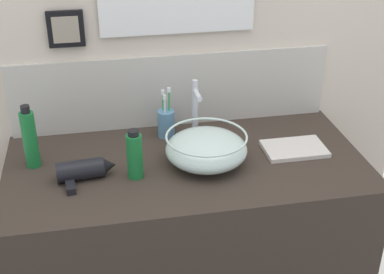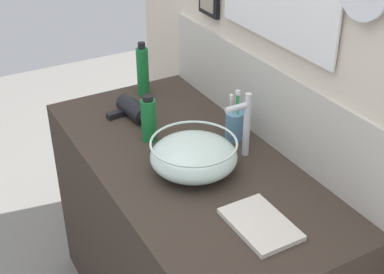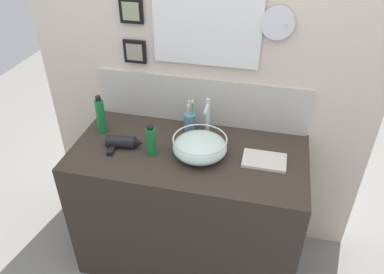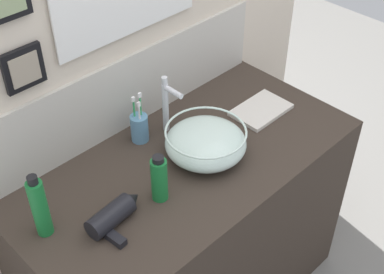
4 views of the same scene
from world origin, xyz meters
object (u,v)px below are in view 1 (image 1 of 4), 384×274
(hair_drier, at_px, (84,170))
(hand_towel, at_px, (294,149))
(glass_bowl_sink, at_px, (206,149))
(spray_bottle, at_px, (30,138))
(lotion_bottle, at_px, (135,155))
(faucet, at_px, (196,106))
(toothbrush_cup, at_px, (166,123))

(hair_drier, height_order, hand_towel, hair_drier)
(glass_bowl_sink, xyz_separation_m, spray_bottle, (-0.60, 0.10, 0.05))
(lotion_bottle, distance_m, hand_towel, 0.61)
(spray_bottle, xyz_separation_m, hand_towel, (0.95, -0.07, -0.10))
(faucet, xyz_separation_m, lotion_bottle, (-0.26, -0.24, -0.05))
(glass_bowl_sink, xyz_separation_m, toothbrush_cup, (-0.11, 0.23, -0.00))
(hand_towel, bearing_deg, faucet, 153.38)
(toothbrush_cup, height_order, spray_bottle, spray_bottle)
(hair_drier, xyz_separation_m, lotion_bottle, (0.17, -0.02, 0.05))
(hair_drier, bearing_deg, toothbrush_cup, 38.60)
(hair_drier, distance_m, lotion_bottle, 0.18)
(hair_drier, xyz_separation_m, hand_towel, (0.77, 0.05, -0.03))
(faucet, bearing_deg, glass_bowl_sink, -90.00)
(hair_drier, bearing_deg, lotion_bottle, -6.35)
(hair_drier, relative_size, lotion_bottle, 1.16)
(faucet, distance_m, lotion_bottle, 0.35)
(glass_bowl_sink, height_order, faucet, faucet)
(spray_bottle, bearing_deg, hand_towel, -4.32)
(spray_bottle, bearing_deg, lotion_bottle, -21.85)
(spray_bottle, distance_m, lotion_bottle, 0.38)
(lotion_bottle, bearing_deg, faucet, 43.17)
(faucet, bearing_deg, hair_drier, -152.71)
(glass_bowl_sink, bearing_deg, toothbrush_cup, 115.31)
(hair_drier, distance_m, toothbrush_cup, 0.41)
(toothbrush_cup, bearing_deg, lotion_bottle, -118.15)
(faucet, height_order, toothbrush_cup, faucet)
(hand_towel, bearing_deg, spray_bottle, 175.68)
(glass_bowl_sink, xyz_separation_m, lotion_bottle, (-0.26, -0.04, 0.03))
(lotion_bottle, bearing_deg, spray_bottle, 158.15)
(faucet, distance_m, hand_towel, 0.40)
(glass_bowl_sink, relative_size, hair_drier, 1.40)
(glass_bowl_sink, xyz_separation_m, faucet, (-0.00, 0.20, 0.07))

